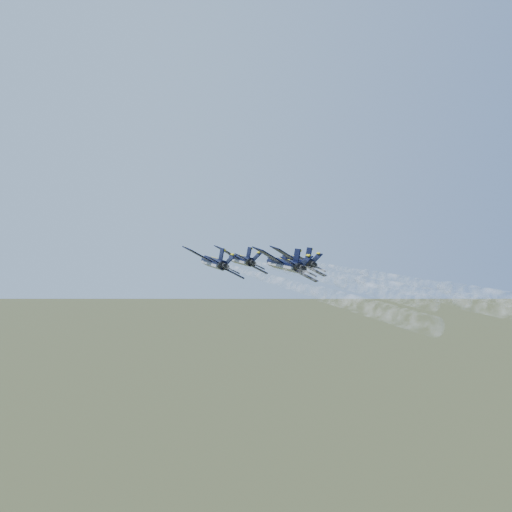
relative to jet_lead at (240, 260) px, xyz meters
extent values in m
cylinder|color=black|center=(0.04, -0.33, 0.03)|extent=(3.21, 13.10, 2.25)
cone|color=black|center=(-0.54, 7.40, 0.03)|extent=(2.43, 2.70, 2.25)
ellipsoid|color=black|center=(0.04, 3.01, 0.51)|extent=(1.39, 2.43, 1.16)
cube|color=gray|center=(-0.25, -0.35, -0.53)|extent=(2.37, 11.72, 1.07)
cube|color=black|center=(-2.88, -1.33, 1.50)|extent=(5.90, 4.83, 2.81)
cube|color=yellow|center=(-2.96, 0.33, 1.59)|extent=(4.72, 2.20, 2.76)
cube|color=black|center=(2.99, -0.89, -1.61)|extent=(5.69, 4.25, 2.81)
cube|color=yellow|center=(2.91, 0.77, -1.52)|extent=(4.90, 1.51, 2.76)
cube|color=black|center=(-1.31, -6.64, 0.99)|extent=(2.77, 2.43, 1.31)
cube|color=black|center=(2.31, -6.37, -0.93)|extent=(2.68, 2.19, 1.31)
cube|color=black|center=(0.36, -5.83, 1.63)|extent=(0.75, 2.19, 2.53)
cube|color=black|center=(1.82, -5.72, 0.85)|extent=(2.09, 2.29, 1.88)
cylinder|color=black|center=(0.12, -7.22, 0.15)|extent=(1.54, 1.28, 1.45)
cylinder|color=black|center=(0.90, -7.16, -0.26)|extent=(1.54, 1.28, 1.45)
cylinder|color=black|center=(-8.09, -13.62, 0.03)|extent=(3.21, 13.10, 2.25)
cone|color=black|center=(-8.67, -5.89, 0.03)|extent=(2.43, 2.70, 2.25)
ellipsoid|color=black|center=(-8.09, -10.29, 0.51)|extent=(1.39, 2.43, 1.16)
cube|color=gray|center=(-8.39, -13.64, -0.53)|extent=(2.37, 11.72, 1.07)
cube|color=black|center=(-11.01, -14.63, 1.50)|extent=(5.90, 4.83, 2.81)
cube|color=yellow|center=(-11.09, -12.96, 1.59)|extent=(4.72, 2.20, 2.76)
cube|color=black|center=(-5.15, -14.19, -1.61)|extent=(5.69, 4.25, 2.81)
cube|color=yellow|center=(-5.23, -12.53, -1.52)|extent=(4.90, 1.51, 2.76)
cube|color=black|center=(-9.44, -19.93, 0.99)|extent=(2.77, 2.43, 1.31)
cube|color=black|center=(-5.82, -19.66, -0.93)|extent=(2.68, 2.19, 1.31)
cube|color=black|center=(-7.78, -19.12, 1.63)|extent=(0.75, 2.19, 2.53)
cube|color=black|center=(-6.31, -19.01, 0.85)|extent=(2.09, 2.29, 1.88)
cylinder|color=black|center=(-8.01, -20.51, 0.15)|extent=(1.54, 1.28, 1.45)
cylinder|color=black|center=(-7.24, -20.45, -0.26)|extent=(1.54, 1.28, 1.45)
cylinder|color=black|center=(8.82, -10.57, 0.03)|extent=(3.21, 13.10, 2.25)
cone|color=black|center=(8.24, -2.84, 0.03)|extent=(2.43, 2.70, 2.25)
ellipsoid|color=black|center=(8.82, -7.24, 0.51)|extent=(1.39, 2.43, 1.16)
cube|color=gray|center=(8.52, -10.59, -0.53)|extent=(2.37, 11.72, 1.07)
cube|color=black|center=(5.90, -11.57, 1.50)|extent=(5.90, 4.83, 2.81)
cube|color=yellow|center=(5.82, -9.91, 1.59)|extent=(4.72, 2.20, 2.76)
cube|color=black|center=(11.76, -11.14, -1.61)|extent=(5.69, 4.25, 2.81)
cube|color=yellow|center=(11.68, -9.47, -1.52)|extent=(4.90, 1.51, 2.76)
cube|color=black|center=(7.47, -16.88, 0.99)|extent=(2.77, 2.43, 1.31)
cube|color=black|center=(11.09, -16.61, -0.93)|extent=(2.68, 2.19, 1.31)
cube|color=black|center=(9.14, -16.07, 1.63)|extent=(0.75, 2.19, 2.53)
cube|color=black|center=(10.60, -15.96, 0.85)|extent=(2.09, 2.29, 1.88)
cylinder|color=black|center=(8.90, -17.46, 0.15)|extent=(1.54, 1.28, 1.45)
cylinder|color=black|center=(9.68, -17.40, -0.26)|extent=(1.54, 1.28, 1.45)
cylinder|color=black|center=(2.05, -23.79, 0.03)|extent=(3.21, 13.10, 2.25)
cone|color=black|center=(1.47, -16.05, 0.03)|extent=(2.43, 2.70, 2.25)
ellipsoid|color=black|center=(2.05, -20.45, 0.51)|extent=(1.39, 2.43, 1.16)
cube|color=gray|center=(1.76, -23.81, -0.53)|extent=(2.37, 11.72, 1.07)
cube|color=black|center=(-0.87, -24.79, 1.50)|extent=(5.90, 4.83, 2.81)
cube|color=yellow|center=(-0.95, -23.13, 1.59)|extent=(4.72, 2.20, 2.76)
cube|color=black|center=(5.00, -24.35, -1.61)|extent=(5.69, 4.25, 2.81)
cube|color=yellow|center=(4.92, -22.69, -1.52)|extent=(4.90, 1.51, 2.76)
cube|color=black|center=(0.70, -30.10, 0.99)|extent=(2.77, 2.43, 1.31)
cube|color=black|center=(4.33, -29.82, -0.93)|extent=(2.68, 2.19, 1.31)
cube|color=black|center=(2.37, -29.28, 1.63)|extent=(0.75, 2.19, 2.53)
cube|color=black|center=(3.83, -29.18, 0.85)|extent=(2.09, 2.29, 1.88)
cylinder|color=black|center=(2.13, -30.68, 0.15)|extent=(1.54, 1.28, 1.45)
cylinder|color=black|center=(2.91, -30.62, -0.26)|extent=(1.54, 1.28, 1.45)
cylinder|color=white|center=(1.29, -16.94, 0.03)|extent=(2.70, 20.33, 1.19)
cylinder|color=white|center=(2.72, -36.04, 0.03)|extent=(3.15, 20.37, 1.64)
cylinder|color=white|center=(4.15, -55.14, 0.03)|extent=(3.68, 20.41, 2.17)
cylinder|color=white|center=(-6.85, -30.24, 0.03)|extent=(2.70, 20.33, 1.19)
cylinder|color=white|center=(-5.42, -49.33, 0.03)|extent=(3.15, 20.37, 1.64)
cylinder|color=white|center=(-3.98, -68.43, 0.03)|extent=(3.68, 20.41, 2.17)
cylinder|color=white|center=(10.06, -27.18, 0.03)|extent=(2.70, 20.33, 1.19)
cylinder|color=white|center=(11.50, -46.28, 0.03)|extent=(3.15, 20.37, 1.64)
cylinder|color=white|center=(12.93, -65.38, 0.03)|extent=(3.68, 20.41, 2.17)
cylinder|color=white|center=(3.30, -40.40, 0.03)|extent=(2.70, 20.33, 1.19)
cylinder|color=white|center=(4.73, -59.50, 0.03)|extent=(3.15, 20.37, 1.64)
camera|label=1|loc=(-26.62, -114.82, 4.03)|focal=40.00mm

